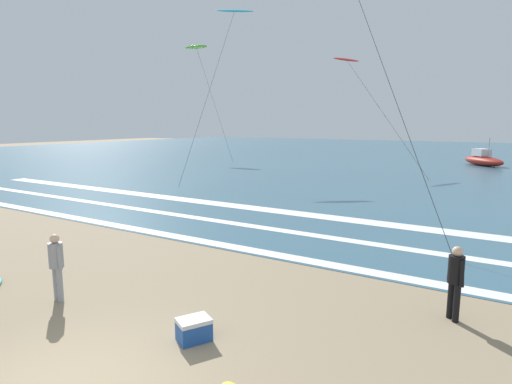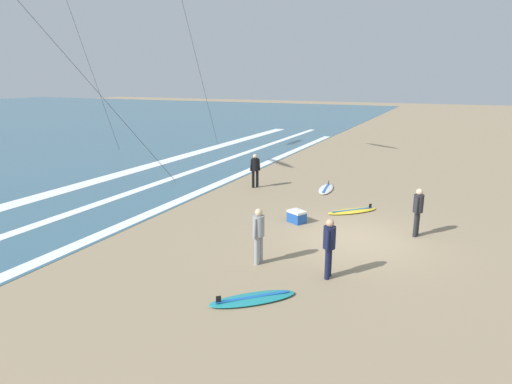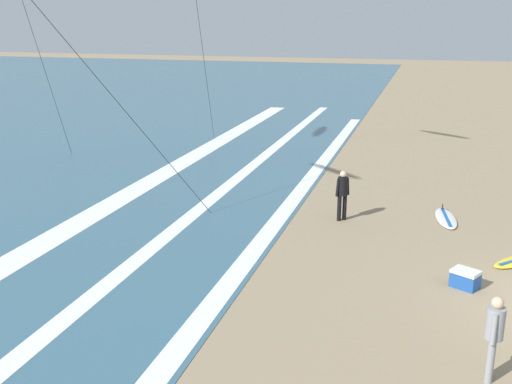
{
  "view_description": "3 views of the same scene",
  "coord_description": "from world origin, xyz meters",
  "views": [
    {
      "loc": [
        5.68,
        -3.52,
        4.11
      ],
      "look_at": [
        -1.32,
        7.84,
        1.93
      ],
      "focal_mm": 29.92,
      "sensor_mm": 36.0,
      "label": 1
    },
    {
      "loc": [
        -13.58,
        -2.64,
        5.06
      ],
      "look_at": [
        1.33,
        4.2,
        0.77
      ],
      "focal_mm": 30.94,
      "sensor_mm": 36.0,
      "label": 2
    },
    {
      "loc": [
        -13.2,
        3.46,
        6.18
      ],
      "look_at": [
        0.31,
        7.34,
        2.06
      ],
      "focal_mm": 42.18,
      "sensor_mm": 36.0,
      "label": 3
    }
  ],
  "objects": [
    {
      "name": "wave_foam_shoreline",
      "position": [
        1.08,
        7.74,
        0.01
      ],
      "size": [
        46.07,
        0.54,
        0.01
      ],
      "primitive_type": "cube",
      "color": "white",
      "rests_on": "ocean_surface"
    },
    {
      "name": "wave_foam_mid_break",
      "position": [
        -0.55,
        10.52,
        0.01
      ],
      "size": [
        58.27,
        0.53,
        0.01
      ],
      "primitive_type": "cube",
      "color": "white",
      "rests_on": "ocean_surface"
    },
    {
      "name": "wave_foam_outer_break",
      "position": [
        1.14,
        13.62,
        0.01
      ],
      "size": [
        53.13,
        0.99,
        0.01
      ],
      "primitive_type": "cube",
      "color": "white",
      "rests_on": "ocean_surface"
    },
    {
      "name": "surfer_left_far",
      "position": [
        4.78,
        5.82,
        0.96
      ],
      "size": [
        0.41,
        0.44,
        1.6
      ],
      "color": "black",
      "rests_on": "ground"
    },
    {
      "name": "surfer_left_near",
      "position": [
        -3.15,
        2.06,
        0.96
      ],
      "size": [
        0.52,
        0.32,
        1.6
      ],
      "color": "gray",
      "rests_on": "ground"
    },
    {
      "name": "surfboard_right_spare",
      "position": [
        5.74,
        2.65,
        0.05
      ],
      "size": [
        2.16,
        0.86,
        0.25
      ],
      "color": "silver",
      "rests_on": "ground"
    },
    {
      "name": "cooler_box",
      "position": [
        0.7,
        2.3,
        0.22
      ],
      "size": [
        0.69,
        0.75,
        0.44
      ],
      "color": "#1E4C9E",
      "rests_on": "ground"
    }
  ]
}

